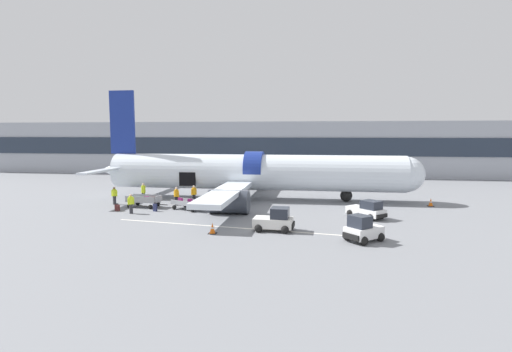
{
  "coord_description": "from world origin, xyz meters",
  "views": [
    {
      "loc": [
        7.18,
        -34.93,
        6.84
      ],
      "look_at": [
        1.59,
        1.66,
        2.84
      ],
      "focal_mm": 28.0,
      "sensor_mm": 36.0,
      "label": 1
    }
  ],
  "objects_px": {
    "ground_crew_loader_b": "(114,195)",
    "suitcase_on_tarmac_spare": "(117,208)",
    "baggage_tug_rear": "(367,210)",
    "baggage_cart_queued": "(189,204)",
    "airplane": "(250,173)",
    "ground_crew_loader_a": "(176,196)",
    "baggage_cart_loading": "(145,201)",
    "ground_crew_driver": "(194,194)",
    "baggage_tug_mid": "(363,230)",
    "ground_crew_helper": "(131,203)",
    "suitcase_on_tarmac_upright": "(155,207)",
    "ground_crew_supervisor": "(143,192)",
    "baggage_tug_lead": "(275,221)"
  },
  "relations": [
    {
      "from": "baggage_cart_loading",
      "to": "ground_crew_loader_a",
      "type": "height_order",
      "value": "ground_crew_loader_a"
    },
    {
      "from": "airplane",
      "to": "baggage_tug_rear",
      "type": "xyz_separation_m",
      "value": [
        10.88,
        -7.75,
        -2.09
      ]
    },
    {
      "from": "ground_crew_loader_a",
      "to": "ground_crew_helper",
      "type": "xyz_separation_m",
      "value": [
        -2.46,
        -4.37,
        -0.03
      ]
    },
    {
      "from": "baggage_tug_mid",
      "to": "baggage_cart_loading",
      "type": "distance_m",
      "value": 20.66
    },
    {
      "from": "baggage_tug_rear",
      "to": "ground_crew_helper",
      "type": "height_order",
      "value": "ground_crew_helper"
    },
    {
      "from": "airplane",
      "to": "ground_crew_loader_b",
      "type": "distance_m",
      "value": 13.51
    },
    {
      "from": "baggage_cart_queued",
      "to": "suitcase_on_tarmac_spare",
      "type": "xyz_separation_m",
      "value": [
        -6.08,
        -1.52,
        -0.18
      ]
    },
    {
      "from": "suitcase_on_tarmac_upright",
      "to": "ground_crew_supervisor",
      "type": "bearing_deg",
      "value": 124.27
    },
    {
      "from": "ground_crew_loader_a",
      "to": "ground_crew_loader_b",
      "type": "height_order",
      "value": "ground_crew_loader_a"
    },
    {
      "from": "ground_crew_loader_b",
      "to": "baggage_tug_mid",
      "type": "bearing_deg",
      "value": -24.09
    },
    {
      "from": "baggage_tug_rear",
      "to": "baggage_cart_queued",
      "type": "distance_m",
      "value": 15.4
    },
    {
      "from": "baggage_cart_loading",
      "to": "ground_crew_loader_a",
      "type": "xyz_separation_m",
      "value": [
        2.52,
        1.42,
        0.35
      ]
    },
    {
      "from": "ground_crew_helper",
      "to": "suitcase_on_tarmac_spare",
      "type": "bearing_deg",
      "value": 152.48
    },
    {
      "from": "baggage_tug_rear",
      "to": "baggage_tug_mid",
      "type": "bearing_deg",
      "value": -98.95
    },
    {
      "from": "baggage_cart_loading",
      "to": "ground_crew_driver",
      "type": "height_order",
      "value": "ground_crew_driver"
    },
    {
      "from": "baggage_cart_loading",
      "to": "suitcase_on_tarmac_upright",
      "type": "distance_m",
      "value": 2.42
    },
    {
      "from": "baggage_tug_lead",
      "to": "ground_crew_helper",
      "type": "xyz_separation_m",
      "value": [
        -12.77,
        4.09,
        0.18
      ]
    },
    {
      "from": "baggage_tug_lead",
      "to": "ground_crew_loader_a",
      "type": "xyz_separation_m",
      "value": [
        -10.31,
        8.47,
        0.21
      ]
    },
    {
      "from": "baggage_cart_loading",
      "to": "ground_crew_helper",
      "type": "distance_m",
      "value": 2.97
    },
    {
      "from": "airplane",
      "to": "ground_crew_driver",
      "type": "xyz_separation_m",
      "value": [
        -5.04,
        -3.24,
        -1.8
      ]
    },
    {
      "from": "ground_crew_driver",
      "to": "suitcase_on_tarmac_upright",
      "type": "height_order",
      "value": "ground_crew_driver"
    },
    {
      "from": "airplane",
      "to": "ground_crew_driver",
      "type": "relative_size",
      "value": 19.24
    },
    {
      "from": "baggage_tug_rear",
      "to": "suitcase_on_tarmac_spare",
      "type": "height_order",
      "value": "baggage_tug_rear"
    },
    {
      "from": "suitcase_on_tarmac_spare",
      "to": "ground_crew_helper",
      "type": "bearing_deg",
      "value": -27.52
    },
    {
      "from": "ground_crew_loader_a",
      "to": "ground_crew_supervisor",
      "type": "height_order",
      "value": "ground_crew_supervisor"
    },
    {
      "from": "baggage_cart_loading",
      "to": "ground_crew_supervisor",
      "type": "relative_size",
      "value": 2.19
    },
    {
      "from": "baggage_tug_rear",
      "to": "ground_crew_supervisor",
      "type": "relative_size",
      "value": 1.77
    },
    {
      "from": "ground_crew_loader_b",
      "to": "suitcase_on_tarmac_spare",
      "type": "height_order",
      "value": "ground_crew_loader_b"
    },
    {
      "from": "baggage_tug_mid",
      "to": "ground_crew_loader_b",
      "type": "distance_m",
      "value": 24.26
    },
    {
      "from": "baggage_cart_loading",
      "to": "baggage_tug_lead",
      "type": "bearing_deg",
      "value": -28.8
    },
    {
      "from": "baggage_tug_lead",
      "to": "baggage_tug_mid",
      "type": "height_order",
      "value": "baggage_tug_mid"
    },
    {
      "from": "ground_crew_driver",
      "to": "ground_crew_supervisor",
      "type": "distance_m",
      "value": 5.32
    },
    {
      "from": "baggage_cart_loading",
      "to": "ground_crew_driver",
      "type": "relative_size",
      "value": 2.28
    },
    {
      "from": "ground_crew_loader_a",
      "to": "ground_crew_driver",
      "type": "distance_m",
      "value": 1.85
    },
    {
      "from": "ground_crew_supervisor",
      "to": "ground_crew_loader_a",
      "type": "bearing_deg",
      "value": -20.84
    },
    {
      "from": "suitcase_on_tarmac_spare",
      "to": "baggage_cart_queued",
      "type": "bearing_deg",
      "value": 14.07
    },
    {
      "from": "baggage_tug_rear",
      "to": "ground_crew_helper",
      "type": "bearing_deg",
      "value": -176.57
    },
    {
      "from": "baggage_tug_rear",
      "to": "ground_crew_loader_a",
      "type": "bearing_deg",
      "value": 169.5
    },
    {
      "from": "ground_crew_loader_a",
      "to": "ground_crew_driver",
      "type": "height_order",
      "value": "ground_crew_driver"
    },
    {
      "from": "baggage_tug_rear",
      "to": "baggage_cart_loading",
      "type": "relative_size",
      "value": 0.81
    },
    {
      "from": "baggage_tug_mid",
      "to": "ground_crew_driver",
      "type": "height_order",
      "value": "ground_crew_driver"
    },
    {
      "from": "ground_crew_supervisor",
      "to": "suitcase_on_tarmac_spare",
      "type": "distance_m",
      "value": 5.04
    },
    {
      "from": "suitcase_on_tarmac_upright",
      "to": "suitcase_on_tarmac_spare",
      "type": "xyz_separation_m",
      "value": [
        -3.38,
        -0.32,
        -0.05
      ]
    },
    {
      "from": "airplane",
      "to": "suitcase_on_tarmac_spare",
      "type": "xyz_separation_m",
      "value": [
        -10.55,
        -8.02,
        -2.44
      ]
    },
    {
      "from": "ground_crew_helper",
      "to": "baggage_tug_lead",
      "type": "bearing_deg",
      "value": -17.78
    },
    {
      "from": "baggage_tug_rear",
      "to": "suitcase_on_tarmac_upright",
      "type": "height_order",
      "value": "baggage_tug_rear"
    },
    {
      "from": "suitcase_on_tarmac_upright",
      "to": "ground_crew_driver",
      "type": "bearing_deg",
      "value": 64.37
    },
    {
      "from": "baggage_cart_queued",
      "to": "baggage_tug_mid",
      "type": "bearing_deg",
      "value": -30.69
    },
    {
      "from": "ground_crew_loader_b",
      "to": "ground_crew_helper",
      "type": "height_order",
      "value": "ground_crew_loader_b"
    },
    {
      "from": "baggage_tug_lead",
      "to": "ground_crew_loader_b",
      "type": "distance_m",
      "value": 18.21
    }
  ]
}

